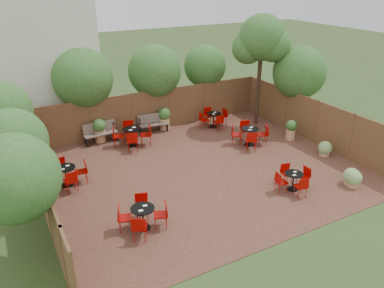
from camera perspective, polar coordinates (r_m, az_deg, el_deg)
ground at (r=15.30m, az=1.43°, el=-3.97°), size 80.00×80.00×0.00m
courtyard_paving at (r=15.29m, az=1.43°, el=-3.94°), size 12.00×10.00×0.02m
fence_back at (r=19.03m, az=-6.06°, el=4.99°), size 12.00×0.08×2.00m
fence_left at (r=13.25m, az=-21.79°, el=-5.74°), size 0.08×10.00×2.00m
fence_right at (r=18.38m, az=17.95°, el=3.20°), size 0.08×10.00×2.00m
neighbour_building at (r=20.06m, az=-22.24°, el=13.24°), size 5.00×4.00×8.00m
overhang_foliage at (r=16.63m, az=-7.36°, el=8.36°), size 15.72×10.70×2.75m
courtyard_tree at (r=19.18m, az=10.36°, el=14.81°), size 2.50×2.40×5.50m
park_bench_left at (r=18.08m, az=-13.53°, el=1.70°), size 1.55×0.57×0.95m
park_bench_right at (r=18.85m, az=-5.79°, el=3.15°), size 1.51×0.66×0.91m
bistro_tables at (r=15.80m, az=-1.73°, el=-1.14°), size 9.71×8.09×0.95m
planters at (r=17.85m, az=-7.81°, el=2.18°), size 11.42×4.57×1.11m
low_shrubs at (r=15.95m, az=21.53°, el=-3.23°), size 1.63×2.98×0.66m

